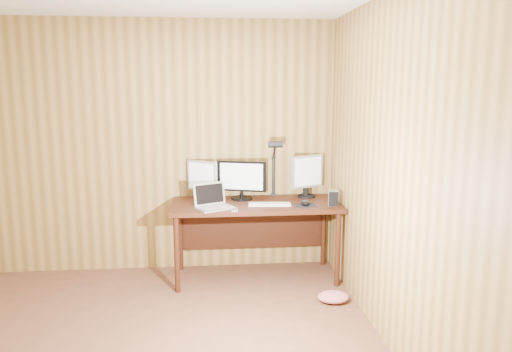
{
  "coord_description": "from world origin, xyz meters",
  "views": [
    {
      "loc": [
        0.49,
        -3.0,
        1.84
      ],
      "look_at": [
        0.93,
        1.58,
        1.02
      ],
      "focal_mm": 35.0,
      "sensor_mm": 36.0,
      "label": 1
    }
  ],
  "objects": [
    {
      "name": "speaker",
      "position": [
        1.45,
        1.85,
        0.8
      ],
      "size": [
        0.05,
        0.05,
        0.11
      ],
      "primitive_type": "cylinder",
      "color": "black",
      "rests_on": "desk"
    },
    {
      "name": "mousepad",
      "position": [
        1.38,
        1.48,
        0.75
      ],
      "size": [
        0.2,
        0.16,
        0.0
      ],
      "primitive_type": "cube",
      "rotation": [
        0.0,
        0.0,
        -0.0
      ],
      "color": "black",
      "rests_on": "desk"
    },
    {
      "name": "phone",
      "position": [
        0.72,
        1.35,
        0.76
      ],
      "size": [
        0.06,
        0.11,
        0.01
      ],
      "rotation": [
        0.0,
        0.0,
        -0.06
      ],
      "color": "silver",
      "rests_on": "desk"
    },
    {
      "name": "laptop",
      "position": [
        0.52,
        1.47,
        0.81
      ],
      "size": [
        0.39,
        0.36,
        0.23
      ],
      "rotation": [
        0.0,
        0.0,
        0.46
      ],
      "color": "silver",
      "rests_on": "desk"
    },
    {
      "name": "desk",
      "position": [
        0.93,
        1.7,
        0.63
      ],
      "size": [
        1.6,
        0.7,
        0.75
      ],
      "color": "#34160B",
      "rests_on": "floor"
    },
    {
      "name": "room_shell",
      "position": [
        0.0,
        0.0,
        1.25
      ],
      "size": [
        4.0,
        4.0,
        4.0
      ],
      "color": "brown",
      "rests_on": "ground"
    },
    {
      "name": "desk_lamp",
      "position": [
        1.14,
        1.86,
        1.13
      ],
      "size": [
        0.14,
        0.2,
        0.61
      ],
      "rotation": [
        0.0,
        0.0,
        0.13
      ],
      "color": "black",
      "rests_on": "desk"
    },
    {
      "name": "monitor_left",
      "position": [
        0.42,
        1.83,
        0.95
      ],
      "size": [
        0.29,
        0.22,
        0.38
      ],
      "rotation": [
        0.0,
        0.0,
        -0.63
      ],
      "color": "black",
      "rests_on": "desk"
    },
    {
      "name": "monitor_center",
      "position": [
        0.81,
        1.8,
        0.95
      ],
      "size": [
        0.47,
        0.21,
        0.38
      ],
      "rotation": [
        0.0,
        0.0,
        -0.29
      ],
      "color": "black",
      "rests_on": "desk"
    },
    {
      "name": "mouse",
      "position": [
        1.38,
        1.48,
        0.78
      ],
      "size": [
        0.08,
        0.13,
        0.04
      ],
      "primitive_type": "ellipsoid",
      "rotation": [
        0.0,
        0.0,
        0.05
      ],
      "color": "black",
      "rests_on": "mousepad"
    },
    {
      "name": "fabric_pile",
      "position": [
        1.55,
        1.0,
        0.04
      ],
      "size": [
        0.3,
        0.26,
        0.09
      ],
      "primitive_type": null,
      "rotation": [
        0.0,
        0.0,
        -0.15
      ],
      "color": "#D1656F",
      "rests_on": "floor"
    },
    {
      "name": "hard_drive",
      "position": [
        1.65,
        1.47,
        0.82
      ],
      "size": [
        0.11,
        0.14,
        0.14
      ],
      "rotation": [
        0.0,
        0.0,
        -0.21
      ],
      "color": "silver",
      "rests_on": "desk"
    },
    {
      "name": "monitor_right",
      "position": [
        1.47,
        1.83,
        0.98
      ],
      "size": [
        0.35,
        0.2,
        0.42
      ],
      "rotation": [
        0.0,
        0.0,
        0.48
      ],
      "color": "black",
      "rests_on": "desk"
    },
    {
      "name": "keyboard",
      "position": [
        1.05,
        1.52,
        0.76
      ],
      "size": [
        0.4,
        0.15,
        0.02
      ],
      "rotation": [
        0.0,
        0.0,
        -0.09
      ],
      "color": "white",
      "rests_on": "desk"
    }
  ]
}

